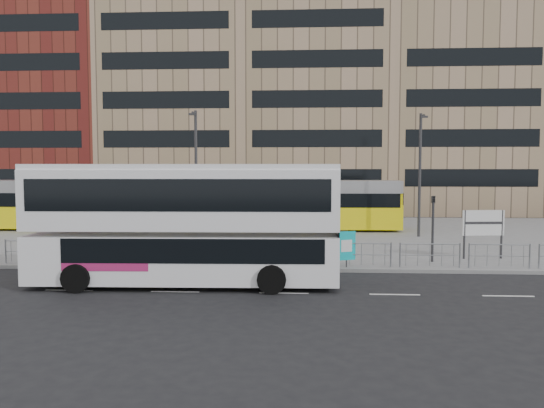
# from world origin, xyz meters

# --- Properties ---
(ground) EXTENTS (120.00, 120.00, 0.00)m
(ground) POSITION_xyz_m (0.00, 0.00, 0.00)
(ground) COLOR black
(ground) RESTS_ON ground
(plaza) EXTENTS (64.00, 24.00, 0.15)m
(plaza) POSITION_xyz_m (0.00, 12.00, 0.07)
(plaza) COLOR slate
(plaza) RESTS_ON ground
(kerb) EXTENTS (64.00, 0.25, 0.17)m
(kerb) POSITION_xyz_m (0.00, 0.05, 0.07)
(kerb) COLOR gray
(kerb) RESTS_ON ground
(building_row) EXTENTS (70.40, 18.40, 31.20)m
(building_row) POSITION_xyz_m (1.55, 34.27, 12.91)
(building_row) COLOR maroon
(building_row) RESTS_ON ground
(pedestrian_barrier) EXTENTS (32.07, 0.07, 1.10)m
(pedestrian_barrier) POSITION_xyz_m (2.00, 0.50, 0.98)
(pedestrian_barrier) COLOR gray
(pedestrian_barrier) RESTS_ON plaza
(road_markings) EXTENTS (62.00, 0.12, 0.01)m
(road_markings) POSITION_xyz_m (1.00, -4.00, 0.01)
(road_markings) COLOR white
(road_markings) RESTS_ON ground
(double_decker_bus) EXTENTS (11.81, 3.28, 4.69)m
(double_decker_bus) POSITION_xyz_m (-1.89, -2.88, 2.54)
(double_decker_bus) COLOR white
(double_decker_bus) RESTS_ON ground
(tram) EXTENTS (29.72, 3.65, 3.50)m
(tram) POSITION_xyz_m (-5.36, 14.03, 1.90)
(tram) COLOR yellow
(tram) RESTS_ON plaza
(station_sign) EXTENTS (2.05, 0.31, 2.36)m
(station_sign) POSITION_xyz_m (11.42, 2.99, 1.78)
(station_sign) COLOR #2D2D30
(station_sign) RESTS_ON plaza
(ad_panel) EXTENTS (0.81, 0.38, 1.60)m
(ad_panel) POSITION_xyz_m (4.64, 0.40, 1.09)
(ad_panel) COLOR #2D2D30
(ad_panel) RESTS_ON plaza
(pedestrian) EXTENTS (0.56, 0.67, 1.58)m
(pedestrian) POSITION_xyz_m (-5.08, 2.74, 0.94)
(pedestrian) COLOR black
(pedestrian) RESTS_ON plaza
(traffic_light_west) EXTENTS (0.23, 0.25, 3.10)m
(traffic_light_west) POSITION_xyz_m (-8.11, 0.50, 2.12)
(traffic_light_west) COLOR #2D2D30
(traffic_light_west) RESTS_ON plaza
(traffic_light_east) EXTENTS (0.18, 0.21, 3.10)m
(traffic_light_east) POSITION_xyz_m (8.77, 1.98, 2.12)
(traffic_light_east) COLOR #2D2D30
(traffic_light_east) RESTS_ON plaza
(lamp_post_west) EXTENTS (0.45, 1.04, 7.80)m
(lamp_post_west) POSITION_xyz_m (-3.70, 8.51, 4.42)
(lamp_post_west) COLOR #2D2D30
(lamp_post_west) RESTS_ON plaza
(lamp_post_east) EXTENTS (0.45, 1.04, 7.81)m
(lamp_post_east) POSITION_xyz_m (10.12, 11.05, 4.43)
(lamp_post_east) COLOR #2D2D30
(lamp_post_east) RESTS_ON plaza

